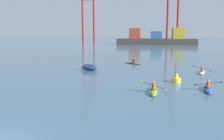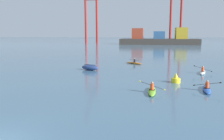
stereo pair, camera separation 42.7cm
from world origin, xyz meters
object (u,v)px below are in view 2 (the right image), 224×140
Objects in this scene: container_barge at (159,39)px; kayak_white at (203,72)px; kayak_blue at (207,89)px; kayak_orange at (134,63)px; capsized_dinghy at (90,68)px; gantry_crane_west_mid at (176,7)px; kayak_lime at (152,91)px; gantry_crane_west at (91,8)px; channel_buoy at (176,79)px.

container_barge reaches higher than kayak_white.
kayak_orange is at bearing 113.26° from kayak_blue.
capsized_dinghy is at bearing 179.00° from kayak_white.
kayak_lime is (-11.43, -108.37, -18.78)m from gantry_crane_west_mid.
kayak_blue is at bearing 17.16° from kayak_lime.
capsized_dinghy is at bearing -75.29° from gantry_crane_west.
gantry_crane_west_mid is 99.38m from kayak_white.
container_barge is 39.25m from gantry_crane_west.
kayak_lime is at bearing -72.52° from gantry_crane_west.
kayak_orange is 19.24m from kayak_blue.
capsized_dinghy is (24.07, -91.66, -18.35)m from gantry_crane_west.
kayak_lime is 0.99× the size of kayak_white.
kayak_orange is at bearing 110.10° from channel_buoy.
kayak_blue is (37.00, -101.41, -18.52)m from gantry_crane_west.
container_barge is 92.16m from channel_buoy.
kayak_orange is at bearing 98.88° from kayak_lime.
gantry_crane_west is at bearing 107.48° from kayak_lime.
kayak_blue is (2.28, -3.15, -0.19)m from channel_buoy.
kayak_blue is (-6.82, -106.95, -18.78)m from gantry_crane_west_mid.
gantry_crane_west is 105.82m from channel_buoy.
container_barge is at bearing -9.86° from gantry_crane_west.
kayak_orange is (29.41, -83.73, -18.52)m from gantry_crane_west.
kayak_white is at bearing -41.88° from kayak_orange.
channel_buoy is 0.29× the size of kayak_white.
capsized_dinghy is 0.82× the size of kayak_white.
gantry_crane_west_mid is 105.84m from channel_buoy.
channel_buoy reaches higher than kayak_orange.
container_barge is 95.33m from kayak_blue.
channel_buoy is 0.29× the size of kayak_blue.
container_barge is 77.86m from kayak_orange.
gantry_crane_west is at bearing -172.80° from gantry_crane_west_mid.
channel_buoy is at bearing -95.01° from gantry_crane_west_mid.
gantry_crane_west_mid is at bearing 80.82° from kayak_orange.
gantry_crane_west_mid reaches higher than kayak_lime.
channel_buoy is at bearing -70.54° from gantry_crane_west.
kayak_blue is (1.74, -95.28, -2.43)m from container_barge.
gantry_crane_west reaches higher than gantry_crane_west_mid.
channel_buoy reaches higher than kayak_white.
channel_buoy is at bearing 125.93° from kayak_blue.
kayak_blue is at bearing -99.14° from kayak_white.
kayak_orange is (-5.32, 14.53, -0.19)m from channel_buoy.
gantry_crane_west_mid is 14.01× the size of capsized_dinghy.
gantry_crane_west is 44.18m from gantry_crane_west_mid.
gantry_crane_west_mid is at bearing 84.99° from channel_buoy.
kayak_orange is 0.89× the size of kayak_white.
gantry_crane_west_mid is 11.60× the size of kayak_lime.
kayak_lime is 0.99× the size of kayak_blue.
kayak_white is at bearing 80.86° from kayak_blue.
kayak_orange is at bearing 56.06° from capsized_dinghy.
container_barge is at bearing 89.66° from channel_buoy.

